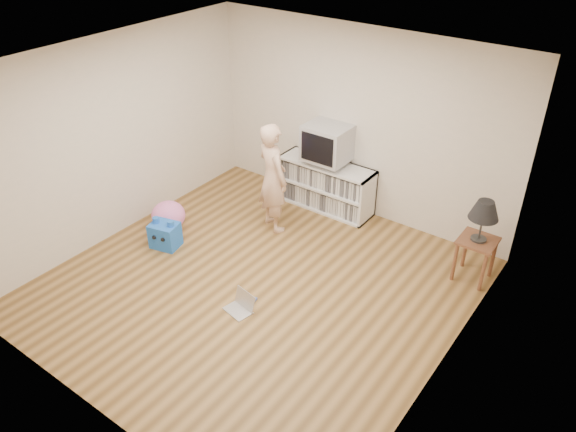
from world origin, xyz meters
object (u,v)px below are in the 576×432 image
(crt_tv, at_px, (328,143))
(person, at_px, (273,178))
(table_lamp, at_px, (484,211))
(plush_pink, at_px, (168,215))
(side_table, at_px, (476,249))
(laptop, at_px, (241,305))
(media_unit, at_px, (327,185))
(dvd_deck, at_px, (327,161))
(plush_blue, at_px, (165,235))

(crt_tv, xyz_separation_m, person, (-0.29, -0.86, -0.26))
(table_lamp, xyz_separation_m, plush_pink, (-3.75, -1.36, -0.75))
(side_table, xyz_separation_m, plush_pink, (-3.75, -1.36, -0.22))
(laptop, bearing_deg, plush_pink, 170.74)
(person, bearing_deg, side_table, -146.06)
(plush_pink, bearing_deg, crt_tv, 50.48)
(media_unit, bearing_deg, table_lamp, -9.41)
(dvd_deck, distance_m, crt_tv, 0.29)
(crt_tv, bearing_deg, dvd_deck, 90.00)
(media_unit, distance_m, table_lamp, 2.43)
(plush_blue, xyz_separation_m, plush_pink, (-0.29, 0.34, 0.02))
(plush_pink, bearing_deg, side_table, 19.93)
(plush_blue, bearing_deg, laptop, -26.75)
(laptop, xyz_separation_m, plush_blue, (-1.60, 0.37, 0.12))
(dvd_deck, height_order, side_table, dvd_deck)
(media_unit, height_order, plush_blue, media_unit)
(media_unit, height_order, side_table, media_unit)
(crt_tv, relative_size, person, 0.40)
(laptop, relative_size, plush_blue, 0.85)
(dvd_deck, distance_m, plush_pink, 2.31)
(side_table, height_order, plush_blue, side_table)
(side_table, distance_m, table_lamp, 0.53)
(side_table, height_order, laptop, side_table)
(side_table, bearing_deg, laptop, -131.98)
(media_unit, bearing_deg, crt_tv, -90.00)
(person, height_order, plush_pink, person)
(media_unit, distance_m, dvd_deck, 0.39)
(side_table, bearing_deg, crt_tv, 171.04)
(dvd_deck, bearing_deg, media_unit, 90.00)
(plush_blue, bearing_deg, table_lamp, 12.48)
(crt_tv, distance_m, plush_blue, 2.50)
(table_lamp, distance_m, plush_blue, 3.93)
(dvd_deck, relative_size, person, 0.30)
(dvd_deck, bearing_deg, laptop, -79.26)
(person, distance_m, laptop, 1.88)
(side_table, xyz_separation_m, plush_blue, (-3.46, -1.70, -0.24))
(laptop, height_order, plush_blue, plush_blue)
(table_lamp, bearing_deg, side_table, 0.00)
(dvd_deck, relative_size, table_lamp, 0.87)
(media_unit, bearing_deg, dvd_deck, -90.00)
(person, bearing_deg, media_unit, -84.89)
(side_table, xyz_separation_m, person, (-2.61, -0.50, 0.34))
(crt_tv, height_order, laptop, crt_tv)
(laptop, bearing_deg, media_unit, 112.06)
(dvd_deck, bearing_deg, plush_blue, -118.76)
(media_unit, distance_m, crt_tv, 0.67)
(crt_tv, distance_m, table_lamp, 2.36)
(laptop, bearing_deg, plush_blue, 178.29)
(plush_blue, bearing_deg, person, 41.17)
(side_table, bearing_deg, plush_blue, -153.86)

